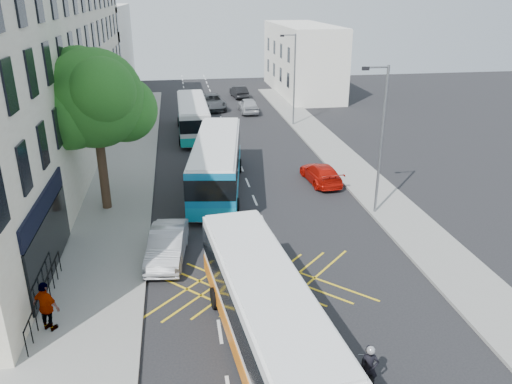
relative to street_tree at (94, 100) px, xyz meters
name	(u,v)px	position (x,y,z in m)	size (l,w,h in m)	color
ground	(328,380)	(8.51, -14.97, -6.29)	(120.00, 120.00, 0.00)	black
pavement_left	(108,208)	(0.01, 0.03, -6.22)	(5.00, 70.00, 0.15)	gray
pavement_right	(375,192)	(16.01, 0.03, -6.22)	(3.00, 70.00, 0.15)	gray
terrace_main	(29,68)	(-5.49, 9.52, 0.46)	(8.30, 45.00, 13.50)	beige
terrace_far	(94,48)	(-5.49, 40.03, -1.29)	(8.00, 20.00, 10.00)	silver
building_right	(302,59)	(19.51, 33.03, -2.29)	(6.00, 18.00, 8.00)	silver
street_tree	(94,100)	(0.00, 0.00, 0.00)	(6.30, 5.70, 8.80)	#382619
lamp_near	(380,134)	(14.71, -2.97, -1.68)	(1.45, 0.15, 8.00)	slate
lamp_far	(293,75)	(14.71, 17.03, -1.68)	(1.45, 0.15, 8.00)	slate
railings	(45,296)	(-1.19, -9.67, -5.57)	(0.08, 5.60, 1.14)	black
bus_near	(265,312)	(6.75, -13.18, -4.73)	(3.49, 10.72, 2.96)	silver
bus_mid	(217,163)	(6.50, 2.23, -4.59)	(4.31, 11.73, 3.22)	silver
bus_far	(193,117)	(5.57, 15.58, -4.75)	(2.64, 10.44, 2.93)	silver
motorbike	(369,370)	(9.54, -15.61, -5.49)	(0.72, 1.90, 1.71)	black
parked_car_silver	(167,245)	(3.43, -6.26, -5.56)	(1.55, 4.45, 1.47)	#A8AAB0
red_hatchback	(321,173)	(13.20, 2.30, -5.66)	(1.76, 4.34, 1.26)	#BE1208
distant_car_grey	(212,102)	(7.92, 25.29, -5.54)	(2.51, 5.44, 1.51)	#3A3D42
distant_car_silver	(248,105)	(11.49, 23.06, -5.53)	(1.79, 4.45, 1.52)	#A8AAB0
distant_car_dark	(239,92)	(11.55, 30.90, -5.61)	(1.44, 4.12, 1.36)	black
pedestrian_far	(47,307)	(-0.76, -11.05, -5.17)	(1.14, 0.47, 1.95)	gray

